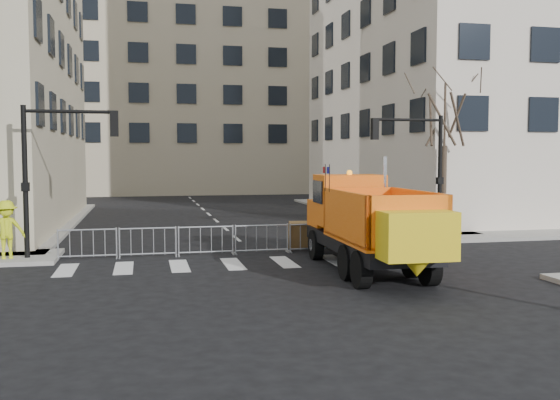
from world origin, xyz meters
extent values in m
plane|color=black|center=(0.00, 0.00, 0.00)|extent=(120.00, 120.00, 0.00)
cube|color=gray|center=(0.00, 8.50, 0.07)|extent=(64.00, 5.00, 0.15)
cube|color=#BCAE90|center=(0.00, 52.00, 12.00)|extent=(30.00, 18.00, 24.00)
cylinder|color=black|center=(-8.00, 7.50, 2.70)|extent=(0.18, 0.18, 5.40)
cylinder|color=black|center=(8.50, 9.50, 2.70)|extent=(0.18, 0.18, 5.40)
cube|color=black|center=(2.86, 3.27, 0.91)|extent=(2.36, 6.95, 0.43)
cylinder|color=black|center=(1.91, 5.78, 0.53)|extent=(0.36, 1.06, 1.05)
cylinder|color=black|center=(3.92, 5.74, 0.53)|extent=(0.36, 1.06, 1.05)
cylinder|color=black|center=(1.82, 2.04, 0.53)|extent=(0.36, 1.06, 1.05)
cylinder|color=black|center=(3.83, 2.00, 0.53)|extent=(0.36, 1.06, 1.05)
cylinder|color=black|center=(1.80, 0.80, 0.53)|extent=(0.36, 1.06, 1.05)
cylinder|color=black|center=(3.81, 0.75, 0.53)|extent=(0.36, 1.06, 1.05)
cube|color=#FF660E|center=(2.92, 6.33, 1.58)|extent=(2.05, 1.58, 0.96)
cube|color=#FF660E|center=(2.90, 5.09, 2.16)|extent=(2.24, 1.58, 1.73)
cylinder|color=silver|center=(3.89, 4.35, 2.49)|extent=(0.13, 0.13, 2.30)
cube|color=#FF660E|center=(2.83, 1.93, 1.92)|extent=(2.49, 4.27, 1.58)
cube|color=yellow|center=(2.77, -0.66, 1.63)|extent=(1.94, 1.00, 1.25)
cube|color=brown|center=(2.96, 7.96, 0.62)|extent=(3.08, 0.62, 1.08)
imported|color=black|center=(4.09, 7.00, 0.89)|extent=(0.77, 0.74, 1.78)
imported|color=black|center=(3.56, 7.00, 0.97)|extent=(1.03, 0.85, 1.95)
imported|color=black|center=(3.62, 7.00, 0.80)|extent=(0.92, 0.96, 1.61)
imported|color=#CEDD1A|center=(-8.62, 7.37, 1.15)|extent=(1.44, 1.04, 2.00)
cube|color=#A10C16|center=(5.88, 8.93, 0.70)|extent=(0.54, 0.50, 1.10)
camera|label=1|loc=(-4.05, -15.30, 3.64)|focal=40.00mm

